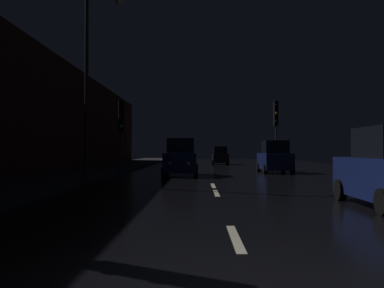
{
  "coord_description": "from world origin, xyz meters",
  "views": [
    {
      "loc": [
        -0.64,
        -4.05,
        1.51
      ],
      "look_at": [
        -1.02,
        21.18,
        1.89
      ],
      "focal_mm": 38.35,
      "sensor_mm": 36.0,
      "label": 1
    }
  ],
  "objects_px": {
    "car_distant_taillights": "(220,156)",
    "traffic_light_far_right": "(276,119)",
    "traffic_light_far_left": "(121,121)",
    "car_parked_right_far": "(275,158)",
    "streetlamp_overhead": "(96,61)",
    "car_approaching_headlights": "(181,159)"
  },
  "relations": [
    {
      "from": "traffic_light_far_right",
      "to": "streetlamp_overhead",
      "type": "xyz_separation_m",
      "value": [
        -10.4,
        -13.58,
        1.54
      ]
    },
    {
      "from": "traffic_light_far_right",
      "to": "car_distant_taillights",
      "type": "bearing_deg",
      "value": -168.68
    },
    {
      "from": "car_distant_taillights",
      "to": "traffic_light_far_right",
      "type": "bearing_deg",
      "value": -162.82
    },
    {
      "from": "traffic_light_far_left",
      "to": "car_parked_right_far",
      "type": "bearing_deg",
      "value": 92.94
    },
    {
      "from": "car_distant_taillights",
      "to": "streetlamp_overhead",
      "type": "bearing_deg",
      "value": 165.06
    },
    {
      "from": "car_parked_right_far",
      "to": "car_distant_taillights",
      "type": "xyz_separation_m",
      "value": [
        -2.84,
        15.48,
        -0.11
      ]
    },
    {
      "from": "car_approaching_headlights",
      "to": "car_parked_right_far",
      "type": "distance_m",
      "value": 6.99
    },
    {
      "from": "streetlamp_overhead",
      "to": "traffic_light_far_right",
      "type": "bearing_deg",
      "value": 52.54
    },
    {
      "from": "traffic_light_far_left",
      "to": "streetlamp_overhead",
      "type": "xyz_separation_m",
      "value": [
        0.21,
        -6.95,
        2.14
      ]
    },
    {
      "from": "streetlamp_overhead",
      "to": "car_parked_right_far",
      "type": "distance_m",
      "value": 14.46
    },
    {
      "from": "car_parked_right_far",
      "to": "car_distant_taillights",
      "type": "relative_size",
      "value": 1.13
    },
    {
      "from": "car_approaching_headlights",
      "to": "car_parked_right_far",
      "type": "bearing_deg",
      "value": 117.96
    },
    {
      "from": "traffic_light_far_left",
      "to": "streetlamp_overhead",
      "type": "height_order",
      "value": "streetlamp_overhead"
    },
    {
      "from": "car_approaching_headlights",
      "to": "car_parked_right_far",
      "type": "xyz_separation_m",
      "value": [
        6.17,
        3.28,
        -0.03
      ]
    },
    {
      "from": "streetlamp_overhead",
      "to": "traffic_light_far_left",
      "type": "bearing_deg",
      "value": 91.74
    },
    {
      "from": "traffic_light_far_left",
      "to": "car_approaching_headlights",
      "type": "bearing_deg",
      "value": 70.75
    },
    {
      "from": "traffic_light_far_right",
      "to": "car_approaching_headlights",
      "type": "xyz_separation_m",
      "value": [
        -6.98,
        -6.99,
        -2.85
      ]
    },
    {
      "from": "streetlamp_overhead",
      "to": "car_distant_taillights",
      "type": "xyz_separation_m",
      "value": [
        6.76,
        25.35,
        -4.53
      ]
    },
    {
      "from": "car_parked_right_far",
      "to": "car_approaching_headlights",
      "type": "bearing_deg",
      "value": 117.96
    },
    {
      "from": "streetlamp_overhead",
      "to": "car_parked_right_far",
      "type": "bearing_deg",
      "value": 45.79
    },
    {
      "from": "traffic_light_far_right",
      "to": "traffic_light_far_left",
      "type": "distance_m",
      "value": 12.53
    },
    {
      "from": "traffic_light_far_left",
      "to": "traffic_light_far_right",
      "type": "bearing_deg",
      "value": 108.36
    }
  ]
}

